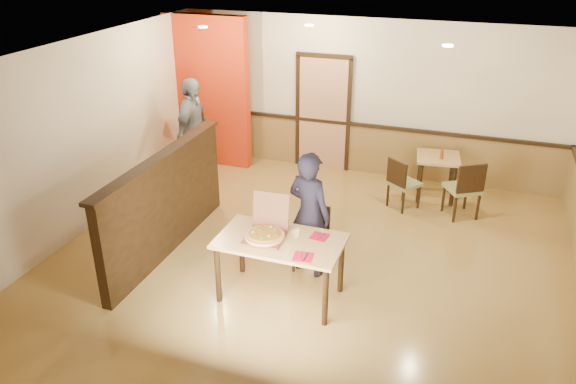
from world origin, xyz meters
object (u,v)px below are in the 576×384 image
Objects in this scene: main_table at (280,248)px; side_table at (437,166)px; passerby at (193,131)px; pizza_box at (266,233)px; side_chair_right at (465,187)px; diner at (309,214)px; side_chair_left at (402,182)px; condiment at (442,155)px; diner_chair at (312,235)px.

main_table is 1.95× the size of side_table.
pizza_box is (2.48, -2.84, -0.07)m from passerby.
main_table is 1.58× the size of side_chair_right.
side_chair_right is at bearing -110.93° from diner.
side_table is 3.92m from pizza_box.
pizza_box reaches higher than side_table.
side_chair_left is 2.45m from diner.
side_chair_right is 1.23× the size of side_table.
main_table is at bearing -141.02° from passerby.
passerby is (-4.17, -0.69, 0.37)m from side_table.
pizza_box is at bearing -115.62° from side_table.
side_chair_left is at bearing -92.58° from diner.
side_chair_left is 0.98m from side_chair_right.
main_table is 3.54m from side_chair_right.
condiment is (0.05, -0.09, 0.25)m from side_table.
side_chair_left reaches higher than side_table.
side_table is at bearing -96.96° from diner.
diner_chair is 3.03m from side_table.
diner is 3.11m from condiment.
side_chair_right is 0.57× the size of diner.
side_chair_left is 0.78m from side_table.
pizza_box reaches higher than diner_chair.
condiment is at bearing -81.55° from side_chair_right.
condiment reaches higher than side_table.
side_chair_left is at bearing 68.86° from diner_chair.
diner reaches higher than condiment.
side_table is 0.41× the size of passerby.
passerby is at bearing -19.35° from diner.
passerby is (-2.81, 2.17, 0.09)m from diner.
side_chair_right is 1.71× the size of pizza_box.
side_chair_left is at bearing -92.82° from passerby.
main_table is at bearing 24.19° from side_chair_right.
diner reaches higher than main_table.
pizza_box reaches higher than side_chair_left.
side_table is 0.46× the size of diner.
condiment is (4.22, 0.60, -0.12)m from passerby.
side_chair_right is at bearing -51.42° from side_table.
diner_chair is 0.46× the size of passerby.
main_table is 10.38× the size of condiment.
diner reaches higher than side_chair_right.
diner is 11.61× the size of condiment.
side_chair_right is 6.56× the size of condiment.
diner_chair is at bearing -116.43° from side_table.
side_table is at bearing -92.29° from side_chair_left.
condiment is at bearing 62.94° from diner_chair.
passerby reaches higher than diner.
side_chair_right is at bearing 56.05° from main_table.
main_table is 3.90m from passerby.
pizza_box is 3.85× the size of condiment.
diner_chair is at bearing 104.62° from side_chair_left.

